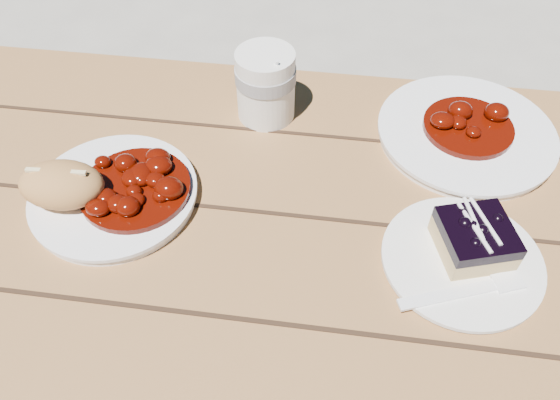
# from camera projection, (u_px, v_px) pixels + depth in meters

# --- Properties ---
(picnic_table) EXTENTS (2.00, 1.55, 0.75)m
(picnic_table) POSITION_uv_depth(u_px,v_px,m) (282.00, 327.00, 0.80)
(picnic_table) COLOR brown
(picnic_table) RESTS_ON ground
(main_plate) EXTENTS (0.22, 0.22, 0.02)m
(main_plate) POSITION_uv_depth(u_px,v_px,m) (115.00, 196.00, 0.74)
(main_plate) COLOR white
(main_plate) RESTS_ON picnic_table
(goulash_stew) EXTENTS (0.15, 0.15, 0.04)m
(goulash_stew) POSITION_uv_depth(u_px,v_px,m) (133.00, 181.00, 0.72)
(goulash_stew) COLOR #500B02
(goulash_stew) RESTS_ON main_plate
(bread_roll) EXTENTS (0.11, 0.08, 0.06)m
(bread_roll) POSITION_uv_depth(u_px,v_px,m) (62.00, 185.00, 0.70)
(bread_roll) COLOR #BC8448
(bread_roll) RESTS_ON main_plate
(dessert_plate) EXTENTS (0.19, 0.19, 0.01)m
(dessert_plate) POSITION_uv_depth(u_px,v_px,m) (461.00, 261.00, 0.67)
(dessert_plate) COLOR white
(dessert_plate) RESTS_ON picnic_table
(blueberry_cake) EXTENTS (0.10, 0.10, 0.05)m
(blueberry_cake) POSITION_uv_depth(u_px,v_px,m) (475.00, 239.00, 0.66)
(blueberry_cake) COLOR #D5B574
(blueberry_cake) RESTS_ON dessert_plate
(fork_dessert) EXTENTS (0.16, 0.08, 0.00)m
(fork_dessert) POSITION_uv_depth(u_px,v_px,m) (449.00, 294.00, 0.63)
(fork_dessert) COLOR white
(fork_dessert) RESTS_ON dessert_plate
(coffee_cup) EXTENTS (0.09, 0.09, 0.11)m
(coffee_cup) POSITION_uv_depth(u_px,v_px,m) (266.00, 85.00, 0.82)
(coffee_cup) COLOR white
(coffee_cup) RESTS_ON picnic_table
(second_plate) EXTENTS (0.26, 0.26, 0.02)m
(second_plate) POSITION_uv_depth(u_px,v_px,m) (466.00, 134.00, 0.82)
(second_plate) COLOR white
(second_plate) RESTS_ON picnic_table
(second_stew) EXTENTS (0.13, 0.13, 0.04)m
(second_stew) POSITION_uv_depth(u_px,v_px,m) (471.00, 119.00, 0.80)
(second_stew) COLOR #500B02
(second_stew) RESTS_ON second_plate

